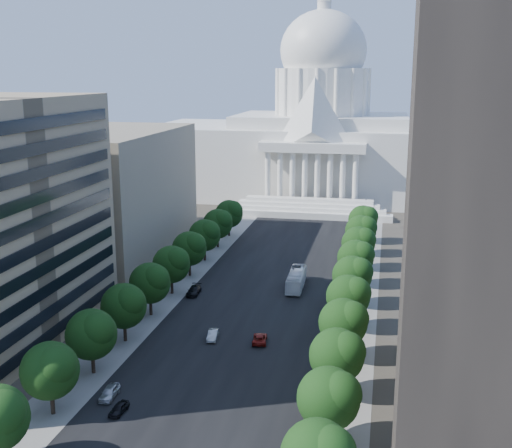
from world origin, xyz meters
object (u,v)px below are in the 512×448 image
Objects in this scene: car_dark_a at (119,409)px; car_silver at (213,335)px; car_dark_b at (194,291)px; car_parked at (109,393)px; city_bus at (296,279)px; car_red at (260,339)px.

car_silver reaches higher than car_dark_a.
car_dark_b is (-3.93, 46.43, 0.14)m from car_dark_a.
car_parked reaches higher than car_dark_a.
car_silver is 0.97× the size of car_parked.
car_parked is 0.36× the size of city_bus.
city_bus is at bearing 78.47° from car_dark_a.
car_dark_b is (-17.66, 20.46, 0.11)m from car_red.
car_red is (7.99, 0.23, -0.05)m from car_silver.
car_red is 27.88m from car_parked.
car_dark_b reaches higher than car_red.
city_bus is at bearing 67.18° from car_parked.
car_dark_b is (-9.67, 20.69, 0.05)m from car_silver.
car_parked is (-8.67, -22.13, 0.05)m from car_silver.
car_dark_b is at bearing 108.30° from car_silver.
car_dark_a is 4.65m from car_parked.
car_dark_a is at bearing 54.85° from car_red.
car_parked is at bearing -111.51° from city_bus.
car_dark_a is at bearing -53.70° from car_parked.
car_silver is (5.73, 25.74, 0.09)m from car_dark_a.
car_dark_a is at bearing -109.30° from car_silver.
car_silver is 0.91× the size of car_red.
car_parked is at bearing -91.23° from car_dark_b.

